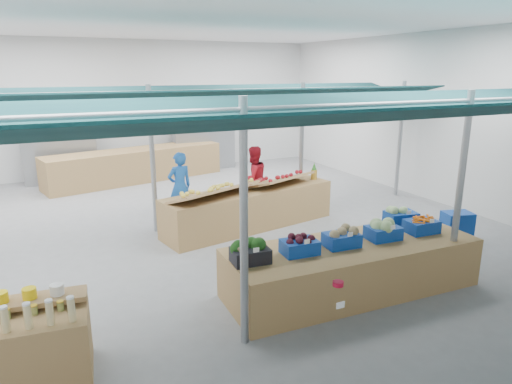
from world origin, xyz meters
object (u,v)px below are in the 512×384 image
fruit_counter (250,208)px  crate_stack (456,228)px  bottle_shelf (7,347)px  veg_counter (352,267)px  vendor_right (253,179)px  vendor_left (180,187)px

fruit_counter → crate_stack: (3.17, -2.62, -0.09)m
crate_stack → bottle_shelf: bearing=-173.9°
veg_counter → crate_stack: size_ratio=6.07×
vendor_right → fruit_counter: bearing=50.8°
crate_stack → vendor_left: (-4.37, 3.72, 0.45)m
vendor_left → bottle_shelf: bearing=43.8°
veg_counter → vendor_left: bearing=109.4°
bottle_shelf → veg_counter: (4.61, 0.12, -0.03)m
veg_counter → fruit_counter: 3.32m
crate_stack → vendor_right: (-2.57, 3.72, 0.45)m
bottle_shelf → vendor_left: vendor_left is taller
vendor_left → vendor_right: 1.80m
bottle_shelf → veg_counter: bottle_shelf is taller
crate_stack → vendor_left: 5.75m
fruit_counter → crate_stack: fruit_counter is taller
fruit_counter → vendor_left: (-1.20, 1.10, 0.36)m
bottle_shelf → vendor_left: size_ratio=1.13×
crate_stack → vendor_left: size_ratio=0.41×
crate_stack → vendor_left: bearing=139.6°
fruit_counter → crate_stack: 4.11m
fruit_counter → crate_stack: size_ratio=6.05×
crate_stack → vendor_right: bearing=124.6°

